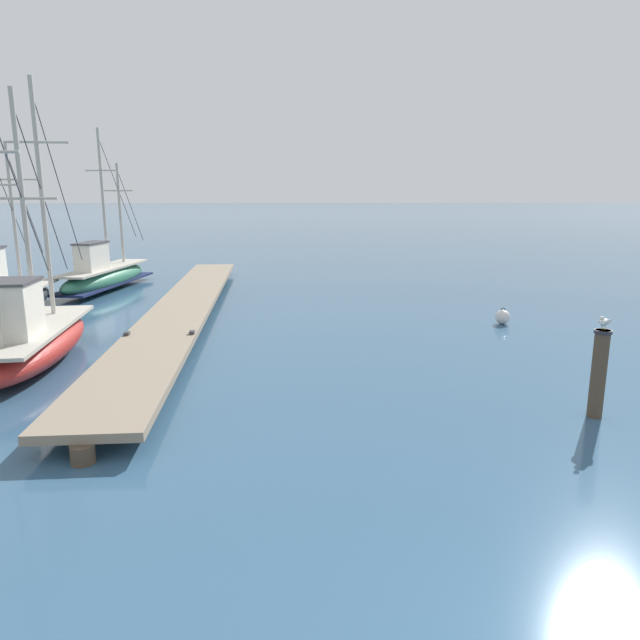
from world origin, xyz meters
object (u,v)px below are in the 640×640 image
object	(u,v)px
fishing_boat_0	(104,275)
mooring_piling	(599,372)
mooring_buoy	(503,317)
perched_seagull	(604,322)
fishing_boat_1	(31,338)

from	to	relation	value
fishing_boat_0	mooring_piling	world-z (taller)	fishing_boat_0
mooring_piling	mooring_buoy	distance (m)	7.46
mooring_piling	perched_seagull	xyz separation A→B (m)	(0.00, 0.00, 0.91)
fishing_boat_1	mooring_buoy	xyz separation A→B (m)	(12.33, 3.88, -0.44)
fishing_boat_0	mooring_buoy	bearing A→B (deg)	-25.41
mooring_piling	perched_seagull	bearing A→B (deg)	41.71
fishing_boat_1	mooring_buoy	size ratio (longest dim) A/B	14.94
fishing_boat_0	fishing_boat_1	size ratio (longest dim) A/B	0.95
fishing_boat_0	mooring_buoy	world-z (taller)	fishing_boat_0
fishing_boat_0	perched_seagull	xyz separation A→B (m)	(13.34, -14.11, 1.13)
fishing_boat_0	mooring_buoy	size ratio (longest dim) A/B	14.19
mooring_piling	mooring_buoy	bearing A→B (deg)	83.48
fishing_boat_1	mooring_piling	world-z (taller)	fishing_boat_1
perched_seagull	mooring_piling	bearing A→B (deg)	-138.29
mooring_buoy	perched_seagull	bearing A→B (deg)	-96.49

